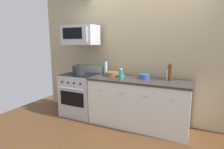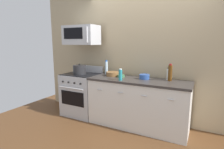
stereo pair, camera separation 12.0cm
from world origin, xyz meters
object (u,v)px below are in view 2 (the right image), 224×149
Objects in this scene: bottle_wine_amber at (170,73)px; bowl_wooden_salad at (113,74)px; bowl_green_glaze at (121,76)px; bottle_water_clear at (106,68)px; microwave at (81,35)px; bowl_blue_mixing at (144,77)px; bottle_vinegar_white at (168,74)px; stockpot at (80,70)px; bottle_dish_soap at (120,75)px; range_oven at (82,94)px.

bowl_wooden_salad is (-1.13, -0.04, -0.10)m from bottle_wine_amber.
bottle_water_clear is at bearing 159.49° from bowl_green_glaze.
microwave is 3.94× the size of bowl_blue_mixing.
microwave reaches higher than bottle_vinegar_white.
bowl_wooden_salad is 0.23m from bowl_green_glaze.
bottle_water_clear is (-1.29, -0.02, 0.04)m from bottle_vinegar_white.
bowl_blue_mixing is at bearing 6.96° from bowl_green_glaze.
bottle_wine_amber is 1.86m from stockpot.
microwave reaches higher than bottle_dish_soap.
bowl_green_glaze is at bearing -173.04° from bowl_blue_mixing.
bowl_blue_mixing is at bearing 4.23° from range_oven.
bowl_blue_mixing is (1.40, 0.06, -0.78)m from microwave.
bowl_green_glaze is at bearing -173.66° from bottle_wine_amber.
stockpot is (-1.40, -0.16, 0.05)m from bowl_blue_mixing.
range_oven is at bearing -90.29° from microwave.
bowl_blue_mixing is (0.36, 0.31, -0.06)m from bottle_dish_soap.
bowl_green_glaze is at bearing 6.12° from stockpot.
bowl_blue_mixing is (0.46, 0.06, 0.02)m from bowl_green_glaze.
bottle_wine_amber reaches higher than bowl_green_glaze.
bottle_vinegar_white is 1.21× the size of bowl_blue_mixing.
bottle_vinegar_white is (1.81, 0.23, 0.56)m from range_oven.
bowl_wooden_salad is 0.67m from bowl_blue_mixing.
bowl_blue_mixing is (-0.41, -0.13, -0.06)m from bottle_vinegar_white.
stockpot is at bearing -171.15° from bottle_vinegar_white.
bottle_dish_soap reaches higher than bowl_green_glaze.
bottle_water_clear reaches higher than bowl_blue_mixing.
bowl_green_glaze is (0.94, 0.05, 0.48)m from range_oven.
bottle_wine_amber is 1.15× the size of bowl_wooden_salad.
bottle_vinegar_white is at bearing 117.18° from bottle_wine_amber.
bowl_blue_mixing reaches higher than bowl_wooden_salad.
bowl_green_glaze is 0.95m from stockpot.
range_oven is at bearing 168.99° from bottle_dish_soap.
bottle_wine_amber is at bearing 5.72° from bowl_blue_mixing.
range_oven is 0.88m from bowl_wooden_salad.
stockpot reaches higher than bowl_blue_mixing.
microwave reaches higher than bowl_green_glaze.
bottle_dish_soap is 0.78× the size of stockpot.
bowl_green_glaze is at bearing -20.51° from bottle_water_clear.
bottle_wine_amber reaches higher than bowl_wooden_salad.
bottle_wine_amber reaches higher than bottle_water_clear.
microwave reaches higher than range_oven.
bottle_wine_amber is 1.44× the size of bottle_dish_soap.
range_oven is at bearing -177.11° from bowl_green_glaze.
bottle_dish_soap is 0.70× the size of bottle_water_clear.
bottle_vinegar_white is (0.77, 0.43, 0.01)m from bottle_dish_soap.
range_oven is 1.19m from bottle_dish_soap.
range_oven is 3.98× the size of bowl_wooden_salad.
bottle_vinegar_white is 0.89m from bowl_green_glaze.
microwave is 1.98m from bottle_wine_amber.
bottle_water_clear is at bearing 26.31° from stockpot.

